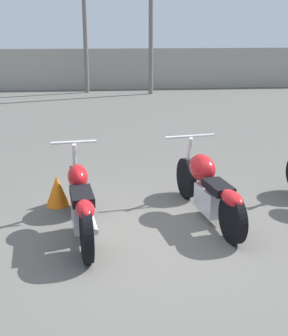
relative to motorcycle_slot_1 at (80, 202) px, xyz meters
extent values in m
plane|color=#5B5954|center=(0.80, -0.18, -0.42)|extent=(60.00, 60.00, 0.00)
cube|color=#9E998E|center=(0.80, 13.07, 0.35)|extent=(40.00, 0.04, 1.53)
cylinder|color=black|center=(-0.09, 0.75, -0.10)|extent=(0.18, 0.64, 0.63)
cylinder|color=black|center=(0.08, -0.64, -0.10)|extent=(0.18, 0.64, 0.63)
cube|color=silver|center=(0.00, -0.02, -0.13)|extent=(0.26, 0.52, 0.35)
ellipsoid|color=#AD1419|center=(-0.03, 0.22, 0.24)|extent=(0.30, 0.49, 0.29)
cube|color=black|center=(0.03, -0.26, 0.17)|extent=(0.30, 0.55, 0.10)
ellipsoid|color=#AD1419|center=(0.07, -0.60, 0.15)|extent=(0.25, 0.46, 0.16)
cylinder|color=silver|center=(-0.08, 0.65, 0.57)|extent=(0.57, 0.11, 0.04)
cylinder|color=silver|center=(-0.09, 0.70, 0.23)|extent=(0.08, 0.26, 0.65)
cylinder|color=silver|center=(0.14, -0.14, -0.19)|extent=(0.14, 0.58, 0.07)
cylinder|color=black|center=(1.47, 1.14, -0.13)|extent=(0.19, 0.59, 0.58)
cylinder|color=black|center=(1.73, -0.37, -0.13)|extent=(0.19, 0.59, 0.58)
cube|color=silver|center=(1.61, 0.31, -0.15)|extent=(0.29, 0.58, 0.32)
ellipsoid|color=red|center=(1.57, 0.57, 0.20)|extent=(0.39, 0.58, 0.36)
cube|color=black|center=(1.66, 0.06, 0.11)|extent=(0.32, 0.53, 0.10)
ellipsoid|color=red|center=(1.72, -0.32, 0.11)|extent=(0.27, 0.47, 0.16)
cylinder|color=silver|center=(1.49, 1.04, 0.51)|extent=(0.71, 0.15, 0.04)
cylinder|color=silver|center=(1.48, 1.09, 0.19)|extent=(0.09, 0.25, 0.62)
cylinder|color=silver|center=(1.76, 0.18, -0.21)|extent=(0.16, 0.58, 0.07)
cone|color=orange|center=(-0.36, 0.99, -0.20)|extent=(0.32, 0.32, 0.43)
camera|label=1|loc=(0.24, -5.16, 1.99)|focal=50.00mm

